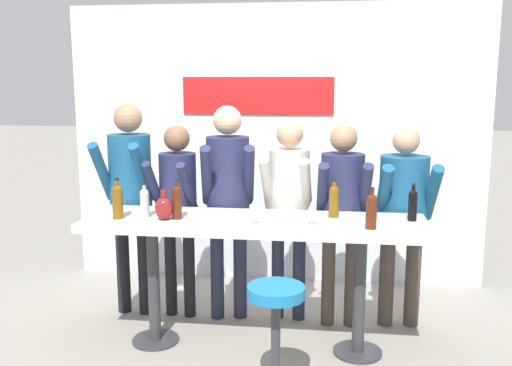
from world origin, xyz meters
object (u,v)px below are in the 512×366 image
Objects in this scene: person_left at (178,199)px; person_right at (403,206)px; wine_bottle_1 at (413,204)px; wine_bottle_5 at (145,201)px; person_far_left at (130,185)px; person_center at (289,198)px; person_center_left at (228,188)px; wine_bottle_3 at (118,200)px; decorative_vase at (164,208)px; bar_stool at (276,326)px; wine_glass_1 at (312,208)px; tasting_table at (254,237)px; wine_bottle_4 at (371,210)px; wine_bottle_0 at (334,200)px; wine_bottle_2 at (177,201)px; person_center_right at (342,203)px; wine_glass_0 at (253,207)px.

person_right reaches higher than person_left.
wine_bottle_5 is at bearing -175.81° from wine_bottle_1.
wine_bottle_1 is at bearing -8.71° from person_far_left.
person_center is at bearing 153.17° from wine_bottle_1.
person_center_left is 0.94m from wine_bottle_3.
person_center_left is at bearing 41.53° from wine_bottle_3.
person_left is 1.00× the size of person_right.
person_right reaches higher than decorative_vase.
person_center_left is at bearing 112.69° from bar_stool.
wine_bottle_5 is at bearing 175.74° from wine_glass_1.
wine_bottle_4 reaches higher than tasting_table.
bar_stool is 2.69× the size of wine_bottle_0.
wine_bottle_0 is (1.29, -0.37, 0.11)m from person_left.
wine_bottle_2 is 0.43m from wine_bottle_3.
person_left reaches higher than wine_bottle_2.
person_center is at bearing 130.26° from wine_bottle_0.
wine_glass_1 is (0.71, -0.65, 0.00)m from person_center_left.
wine_bottle_4 is (0.61, -0.74, 0.08)m from person_center.
wine_glass_1 is (1.13, -0.65, 0.10)m from person_left.
person_center_right is at bearing -11.55° from person_center_left.
wine_bottle_4 is 1.63× the size of wine_glass_0.
person_far_left is 6.14× the size of wine_bottle_2.
wine_bottle_3 is (-0.71, -0.63, 0.02)m from person_center_left.
bar_stool is 1.63m from person_right.
wine_bottle_4 reaches higher than wine_glass_0.
wine_glass_1 is at bearing -52.52° from person_center_left.
person_right is at bearing 2.61° from person_far_left.
person_far_left is 10.25× the size of wine_glass_1.
person_center_right reaches higher than decorative_vase.
person_center_left is 0.51m from person_center.
wine_glass_0 reaches higher than tasting_table.
wine_bottle_3 is at bearing -163.07° from person_center_right.
person_left is at bearing 167.39° from wine_bottle_1.
person_center_left is at bearing 113.98° from wine_glass_0.
wine_bottle_3 is (-1.64, -0.60, 0.11)m from person_center_right.
wine_bottle_0 reaches higher than wine_bottle_1.
person_center_right is 1.75m from wine_bottle_3.
wine_glass_0 is (0.02, -0.16, 0.26)m from tasting_table.
person_center reaches higher than wine_bottle_4.
wine_bottle_3 is (-1.21, -0.67, 0.09)m from person_center.
wine_bottle_1 is 0.95× the size of wine_bottle_4.
tasting_table is 1.27m from person_right.
person_left is 0.93m from person_center.
person_center_right reaches higher than wine_bottle_4.
person_center is (-0.02, 1.28, 0.55)m from bar_stool.
person_far_left is 2.30m from wine_bottle_1.
wine_bottle_3 is at bearing -167.03° from person_right.
wine_glass_0 is 0.80× the size of decorative_vase.
wine_glass_1 is (0.98, -0.07, -0.01)m from wine_bottle_2.
person_far_left reaches higher than tasting_table.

